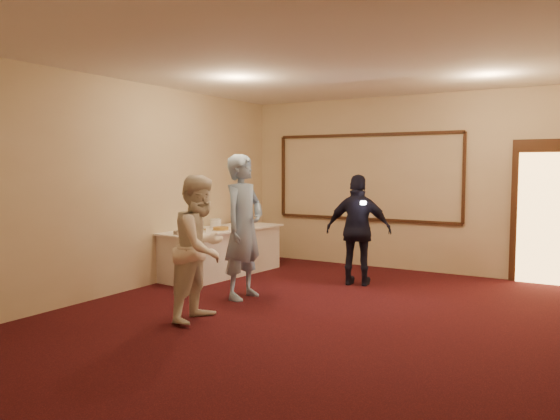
% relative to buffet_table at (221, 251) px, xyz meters
% --- Properties ---
extents(floor, '(7.00, 7.00, 0.00)m').
position_rel_buffet_table_xyz_m(floor, '(2.55, -1.52, -0.39)').
color(floor, black).
rests_on(floor, ground).
extents(room_walls, '(6.04, 7.04, 3.02)m').
position_rel_buffet_table_xyz_m(room_walls, '(2.55, -1.52, 1.64)').
color(room_walls, beige).
rests_on(room_walls, floor).
extents(wall_molding, '(3.45, 0.04, 1.55)m').
position_rel_buffet_table_xyz_m(wall_molding, '(1.75, 1.95, 1.21)').
color(wall_molding, black).
rests_on(wall_molding, room_walls).
extents(doorway, '(1.05, 0.07, 2.20)m').
position_rel_buffet_table_xyz_m(doorway, '(4.70, 1.94, 0.69)').
color(doorway, black).
rests_on(doorway, floor).
extents(buffet_table, '(1.13, 2.38, 0.77)m').
position_rel_buffet_table_xyz_m(buffet_table, '(0.00, 0.00, 0.00)').
color(buffet_table, white).
rests_on(buffet_table, floor).
extents(pavlova_tray, '(0.44, 0.51, 0.18)m').
position_rel_buffet_table_xyz_m(pavlova_tray, '(0.05, -0.85, 0.46)').
color(pavlova_tray, silver).
rests_on(pavlova_tray, buffet_table).
extents(cupcake_stand, '(0.29, 0.29, 0.42)m').
position_rel_buffet_table_xyz_m(cupcake_stand, '(-0.26, 0.95, 0.53)').
color(cupcake_stand, '#E34346').
rests_on(cupcake_stand, buffet_table).
extents(plate_stack_a, '(0.19, 0.19, 0.16)m').
position_rel_buffet_table_xyz_m(plate_stack_a, '(-0.09, -0.02, 0.46)').
color(plate_stack_a, white).
rests_on(plate_stack_a, buffet_table).
extents(plate_stack_b, '(0.20, 0.20, 0.16)m').
position_rel_buffet_table_xyz_m(plate_stack_b, '(0.22, 0.38, 0.47)').
color(plate_stack_b, white).
rests_on(plate_stack_b, buffet_table).
extents(tart, '(0.29, 0.29, 0.06)m').
position_rel_buffet_table_xyz_m(tart, '(0.19, -0.26, 0.41)').
color(tart, white).
rests_on(tart, buffet_table).
extents(man, '(0.49, 0.73, 1.95)m').
position_rel_buffet_table_xyz_m(man, '(1.24, -1.15, 0.59)').
color(man, '#8EAED7').
rests_on(man, floor).
extents(woman, '(0.72, 0.88, 1.69)m').
position_rel_buffet_table_xyz_m(woman, '(1.41, -2.27, 0.46)').
color(woman, white).
rests_on(woman, floor).
extents(guest, '(1.05, 0.62, 1.67)m').
position_rel_buffet_table_xyz_m(guest, '(2.26, 0.42, 0.45)').
color(guest, black).
rests_on(guest, floor).
extents(camera_flash, '(0.07, 0.04, 0.05)m').
position_rel_buffet_table_xyz_m(camera_flash, '(2.43, 0.17, 0.88)').
color(camera_flash, white).
rests_on(camera_flash, guest).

